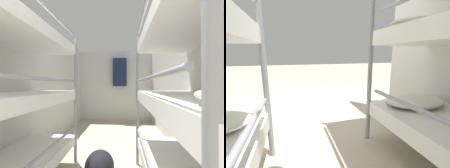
% 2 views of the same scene
% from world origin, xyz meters
% --- Properties ---
extents(wall_left, '(0.06, 5.26, 2.28)m').
position_xyz_m(wall_left, '(-1.21, 2.57, 1.14)').
color(wall_left, silver).
rests_on(wall_left, ground_plane).
extents(wall_right, '(0.06, 5.26, 2.28)m').
position_xyz_m(wall_right, '(1.21, 2.57, 1.14)').
color(wall_right, silver).
rests_on(wall_right, ground_plane).
extents(wall_back, '(2.47, 0.06, 2.28)m').
position_xyz_m(wall_back, '(0.00, 5.17, 1.14)').
color(wall_back, silver).
rests_on(wall_back, ground_plane).
extents(bunk_stack_right_near, '(0.74, 1.90, 1.91)m').
position_xyz_m(bunk_stack_right_near, '(0.81, 1.43, 1.03)').
color(bunk_stack_right_near, gray).
rests_on(bunk_stack_right_near, ground_plane).
extents(duffel_bag, '(0.35, 0.46, 0.35)m').
position_xyz_m(duffel_bag, '(-0.03, 2.02, 0.18)').
color(duffel_bag, black).
rests_on(duffel_bag, ground_plane).
extents(hanging_coat, '(0.44, 0.12, 0.90)m').
position_xyz_m(hanging_coat, '(0.14, 5.02, 1.58)').
color(hanging_coat, '#192347').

